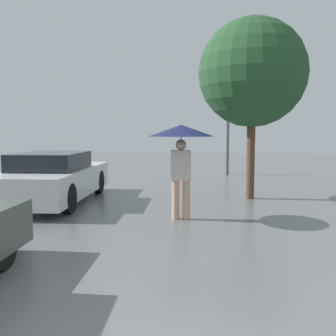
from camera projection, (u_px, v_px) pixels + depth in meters
pedestrian at (181, 140)px, 7.34m from camera, size 1.30×1.30×1.88m
parked_car_farthest at (54, 178)px, 9.29m from camera, size 1.75×4.35×1.24m
tree at (252, 73)px, 9.52m from camera, size 2.75×2.75×4.62m
street_lamp at (228, 104)px, 14.97m from camera, size 0.31×0.31×4.59m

